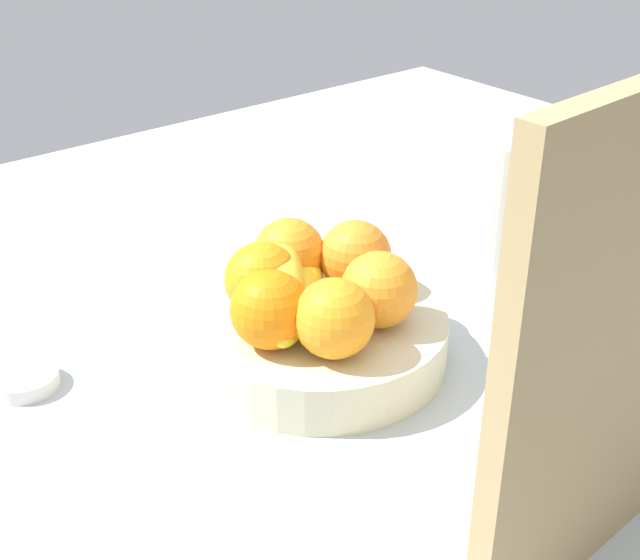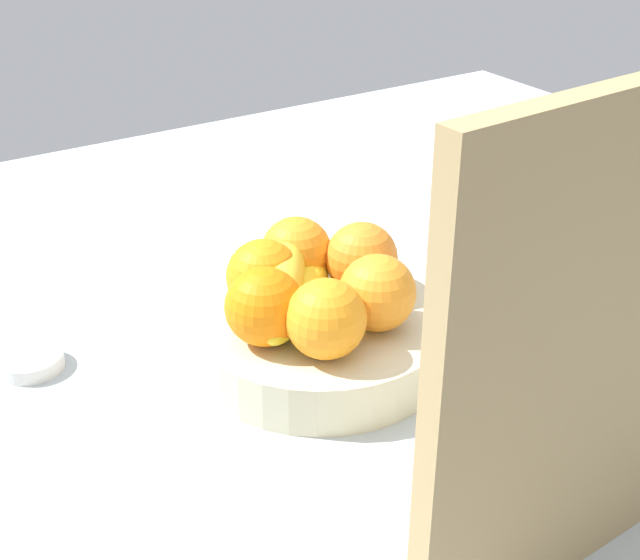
# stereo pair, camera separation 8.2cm
# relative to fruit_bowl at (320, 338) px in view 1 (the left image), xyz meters

# --- Properties ---
(ground_plane) EXTENTS (1.80, 1.40, 0.03)m
(ground_plane) POSITION_rel_fruit_bowl_xyz_m (0.03, -0.03, -0.04)
(ground_plane) COLOR #AEB8BD
(fruit_bowl) EXTENTS (0.25, 0.25, 0.05)m
(fruit_bowl) POSITION_rel_fruit_bowl_xyz_m (0.00, 0.00, 0.00)
(fruit_bowl) COLOR beige
(fruit_bowl) RESTS_ON ground_plane
(orange_front_left) EXTENTS (0.07, 0.07, 0.07)m
(orange_front_left) POSITION_rel_fruit_bowl_xyz_m (-0.03, 0.05, 0.06)
(orange_front_left) COLOR orange
(orange_front_left) RESTS_ON fruit_bowl
(orange_front_right) EXTENTS (0.07, 0.07, 0.07)m
(orange_front_right) POSITION_rel_fruit_bowl_xyz_m (-0.06, -0.02, 0.06)
(orange_front_right) COLOR orange
(orange_front_right) RESTS_ON fruit_bowl
(orange_center) EXTENTS (0.07, 0.07, 0.07)m
(orange_center) POSITION_rel_fruit_bowl_xyz_m (-0.01, -0.07, 0.06)
(orange_center) COLOR orange
(orange_center) RESTS_ON fruit_bowl
(orange_back_left) EXTENTS (0.07, 0.07, 0.07)m
(orange_back_left) POSITION_rel_fruit_bowl_xyz_m (0.04, -0.04, 0.06)
(orange_back_left) COLOR orange
(orange_back_left) RESTS_ON fruit_bowl
(orange_back_right) EXTENTS (0.07, 0.07, 0.07)m
(orange_back_right) POSITION_rel_fruit_bowl_xyz_m (0.07, 0.01, 0.06)
(orange_back_right) COLOR orange
(orange_back_right) RESTS_ON fruit_bowl
(orange_top_stack) EXTENTS (0.07, 0.07, 0.07)m
(orange_top_stack) POSITION_rel_fruit_bowl_xyz_m (0.03, 0.06, 0.06)
(orange_top_stack) COLOR orange
(orange_top_stack) RESTS_ON fruit_bowl
(banana_bunch) EXTENTS (0.15, 0.17, 0.06)m
(banana_bunch) POSITION_rel_fruit_bowl_xyz_m (0.02, -0.02, 0.06)
(banana_bunch) COLOR yellow
(banana_bunch) RESTS_ON fruit_bowl
(cutting_board) EXTENTS (0.28, 0.03, 0.36)m
(cutting_board) POSITION_rel_fruit_bowl_xyz_m (0.00, 0.32, 0.16)
(cutting_board) COLOR tan
(cutting_board) RESTS_ON ground_plane
(thermos_tumbler) EXTENTS (0.08, 0.08, 0.18)m
(thermos_tumbler) POSITION_rel_fruit_bowl_xyz_m (-0.25, 0.03, 0.07)
(thermos_tumbler) COLOR #B7C0BE
(thermos_tumbler) RESTS_ON ground_plane
(jar_lid) EXTENTS (0.06, 0.06, 0.02)m
(jar_lid) POSITION_rel_fruit_bowl_xyz_m (0.25, -0.14, -0.02)
(jar_lid) COLOR white
(jar_lid) RESTS_ON ground_plane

